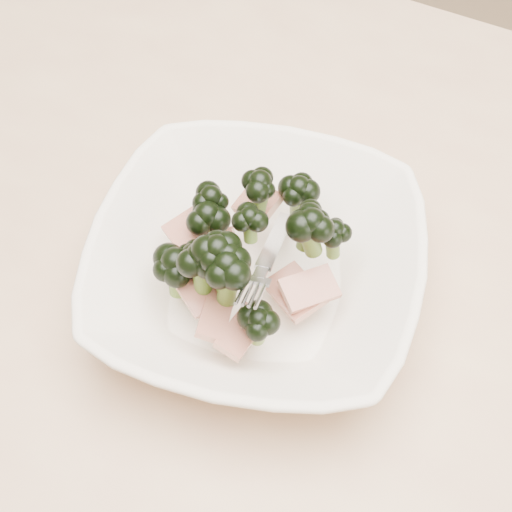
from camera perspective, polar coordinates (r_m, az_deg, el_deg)
name	(u,v)px	position (r m, az deg, el deg)	size (l,w,h in m)	color
ground	(288,502)	(1.33, 2.62, -19.05)	(4.00, 4.00, 0.00)	tan
dining_table	(313,320)	(0.72, 4.56, -5.09)	(1.20, 0.80, 0.75)	tan
broccoli_dish	(254,264)	(0.59, -0.13, -0.66)	(0.33, 0.33, 0.11)	silver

